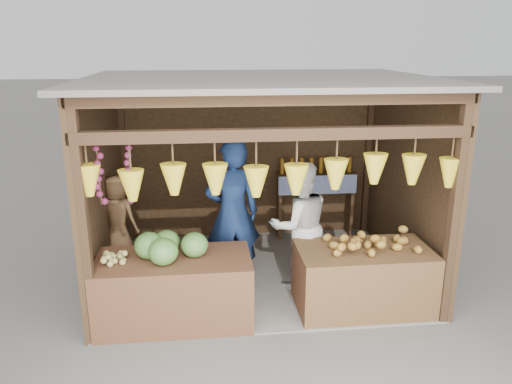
# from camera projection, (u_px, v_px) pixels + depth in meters

# --- Properties ---
(ground) EXTENTS (80.00, 80.00, 0.00)m
(ground) POSITION_uv_depth(u_px,v_px,m) (260.00, 274.00, 6.89)
(ground) COLOR #514F49
(ground) RESTS_ON ground
(stall_structure) EXTENTS (4.30, 3.30, 2.66)m
(stall_structure) POSITION_uv_depth(u_px,v_px,m) (258.00, 157.00, 6.36)
(stall_structure) COLOR slate
(stall_structure) RESTS_ON ground
(back_shelf) EXTENTS (1.25, 0.32, 1.32)m
(back_shelf) POSITION_uv_depth(u_px,v_px,m) (316.00, 185.00, 7.97)
(back_shelf) COLOR #382314
(back_shelf) RESTS_ON ground
(counter_left) EXTENTS (1.72, 0.85, 0.77)m
(counter_left) POSITION_uv_depth(u_px,v_px,m) (175.00, 290.00, 5.64)
(counter_left) COLOR #4F2C1A
(counter_left) RESTS_ON ground
(counter_right) EXTENTS (1.55, 0.85, 0.76)m
(counter_right) POSITION_uv_depth(u_px,v_px,m) (363.00, 279.00, 5.90)
(counter_right) COLOR #4D2C19
(counter_right) RESTS_ON ground
(stool) EXTENTS (0.35, 0.35, 0.32)m
(stool) POSITION_uv_depth(u_px,v_px,m) (122.00, 269.00, 6.67)
(stool) COLOR black
(stool) RESTS_ON ground
(man_standing) EXTENTS (0.76, 0.56, 1.94)m
(man_standing) POSITION_uv_depth(u_px,v_px,m) (233.00, 213.00, 6.36)
(man_standing) COLOR #132349
(man_standing) RESTS_ON ground
(woman_standing) EXTENTS (0.90, 0.75, 1.66)m
(woman_standing) POSITION_uv_depth(u_px,v_px,m) (300.00, 226.00, 6.34)
(woman_standing) COLOR silver
(woman_standing) RESTS_ON ground
(vendor_seated) EXTENTS (0.65, 0.57, 1.12)m
(vendor_seated) POSITION_uv_depth(u_px,v_px,m) (118.00, 218.00, 6.46)
(vendor_seated) COLOR brown
(vendor_seated) RESTS_ON stool
(melon_pile) EXTENTS (1.00, 0.50, 0.32)m
(melon_pile) POSITION_uv_depth(u_px,v_px,m) (168.00, 244.00, 5.49)
(melon_pile) COLOR #1C4E15
(melon_pile) RESTS_ON counter_left
(tanfruit_pile) EXTENTS (0.34, 0.40, 0.13)m
(tanfruit_pile) POSITION_uv_depth(u_px,v_px,m) (115.00, 256.00, 5.42)
(tanfruit_pile) COLOR #9D8D48
(tanfruit_pile) RESTS_ON counter_left
(mango_pile) EXTENTS (1.40, 0.64, 0.22)m
(mango_pile) POSITION_uv_depth(u_px,v_px,m) (366.00, 239.00, 5.78)
(mango_pile) COLOR #B13F17
(mango_pile) RESTS_ON counter_right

